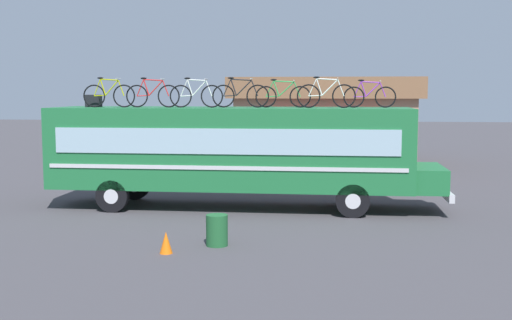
{
  "coord_description": "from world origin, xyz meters",
  "views": [
    {
      "loc": [
        3.16,
        -19.91,
        3.71
      ],
      "look_at": [
        0.83,
        0.0,
        1.55
      ],
      "focal_mm": 44.72,
      "sensor_mm": 36.0,
      "label": 1
    }
  ],
  "objects": [
    {
      "name": "rooftop_bicycle_7",
      "position": [
        4.35,
        0.29,
        3.57
      ],
      "size": [
        1.63,
        0.44,
        0.88
      ],
      "color": "black",
      "rests_on": "bus"
    },
    {
      "name": "luggage_bag_1",
      "position": [
        -4.56,
        0.26,
        3.4
      ],
      "size": [
        0.47,
        0.33,
        0.4
      ],
      "primitive_type": "cube",
      "color": "black",
      "rests_on": "bus"
    },
    {
      "name": "ground_plane",
      "position": [
        0.0,
        0.0,
        0.0
      ],
      "size": [
        120.0,
        120.0,
        0.0
      ],
      "primitive_type": "plane",
      "color": "#423F44"
    },
    {
      "name": "rooftop_bicycle_1",
      "position": [
        -3.83,
        -0.34,
        3.6
      ],
      "size": [
        1.7,
        0.44,
        0.96
      ],
      "color": "black",
      "rests_on": "bus"
    },
    {
      "name": "rooftop_bicycle_4",
      "position": [
        0.33,
        -0.02,
        3.6
      ],
      "size": [
        1.81,
        0.44,
        0.95
      ],
      "color": "black",
      "rests_on": "bus"
    },
    {
      "name": "roadside_building",
      "position": [
        2.86,
        13.5,
        2.25
      ],
      "size": [
        9.24,
        7.89,
        4.38
      ],
      "color": "tan",
      "rests_on": "ground"
    },
    {
      "name": "trash_bin",
      "position": [
        0.47,
        -5.05,
        0.38
      ],
      "size": [
        0.52,
        0.52,
        0.76
      ],
      "primitive_type": "cylinder",
      "color": "#1E592D",
      "rests_on": "ground"
    },
    {
      "name": "traffic_cone",
      "position": [
        -0.57,
        -5.91,
        0.25
      ],
      "size": [
        0.3,
        0.3,
        0.51
      ],
      "primitive_type": "cone",
      "color": "orange",
      "rests_on": "ground"
    },
    {
      "name": "rooftop_bicycle_5",
      "position": [
        1.66,
        0.18,
        3.58
      ],
      "size": [
        1.76,
        0.44,
        0.9
      ],
      "color": "black",
      "rests_on": "bus"
    },
    {
      "name": "rooftop_bicycle_3",
      "position": [
        -1.03,
        -0.25,
        3.59
      ],
      "size": [
        1.7,
        0.44,
        0.94
      ],
      "color": "black",
      "rests_on": "bus"
    },
    {
      "name": "bus",
      "position": [
        0.15,
        0.0,
        1.9
      ],
      "size": [
        12.4,
        2.66,
        3.2
      ],
      "color": "#1E6B38",
      "rests_on": "ground"
    },
    {
      "name": "rooftop_bicycle_2",
      "position": [
        -2.45,
        -0.19,
        3.6
      ],
      "size": [
        1.74,
        0.44,
        0.95
      ],
      "color": "black",
      "rests_on": "bus"
    },
    {
      "name": "rooftop_bicycle_6",
      "position": [
        3.01,
        -0.2,
        3.6
      ],
      "size": [
        1.8,
        0.44,
        0.96
      ],
      "color": "black",
      "rests_on": "bus"
    }
  ]
}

